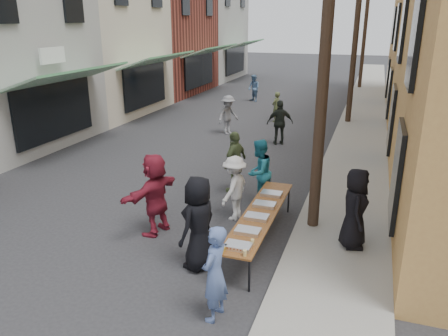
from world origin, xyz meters
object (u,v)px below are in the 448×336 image
Objects in this scene: guest_front_a at (199,223)px; server at (355,208)px; utility_pole_mid at (356,27)px; utility_pole_near at (326,36)px; serving_table at (260,215)px; catering_tray_sausage at (238,246)px; guest_front_c at (259,172)px; utility_pole_far at (366,24)px.

server is at bearing 135.85° from guest_front_a.
utility_pole_mid reaches higher than guest_front_a.
utility_pole_near is at bearing -90.00° from utility_pole_mid.
serving_table is at bearing 91.45° from server.
utility_pole_near is 2.25× the size of serving_table.
utility_pole_near reaches higher than server.
catering_tray_sausage is at bearing 126.32° from server.
utility_pole_mid is (0.00, 12.00, 0.00)m from utility_pole_near.
serving_table is (-1.04, -1.16, -3.79)m from utility_pole_near.
guest_front_a is 1.08× the size of guest_front_c.
server is (0.95, -12.79, -3.50)m from utility_pole_mid.
guest_front_c is (-0.61, 2.20, 0.20)m from serving_table.
utility_pole_far is 2.25× the size of serving_table.
utility_pole_mid is 15.30m from catering_tray_sausage.
utility_pole_far is (0.00, 12.00, 0.00)m from utility_pole_mid.
utility_pole_mid is 1.00× the size of utility_pole_far.
catering_tray_sausage is 0.28× the size of server.
serving_table is 2.04m from server.
server is (1.99, 0.37, 0.28)m from serving_table.
catering_tray_sausage is at bearing 87.23° from guest_front_a.
serving_table is at bearing 90.00° from catering_tray_sausage.
catering_tray_sausage reaches higher than serving_table.
utility_pole_far reaches higher than catering_tray_sausage.
utility_pole_mid is 2.25× the size of serving_table.
utility_pole_near is 1.00× the size of utility_pole_far.
serving_table is at bearing -94.51° from utility_pole_mid.
serving_table is 2.04× the size of guest_front_a.
server is (2.91, 1.72, 0.02)m from guest_front_a.
catering_tray_sausage is at bearing -90.00° from serving_table.
catering_tray_sausage is 3.90m from guest_front_c.
serving_table is 2.20× the size of guest_front_c.
guest_front_a reaches higher than serving_table.
utility_pole_near is 1.00× the size of utility_pole_mid.
serving_table is (-1.04, -13.16, -3.79)m from utility_pole_mid.
catering_tray_sausage is 2.84m from server.
guest_front_c is (0.31, 3.55, -0.07)m from guest_front_a.
utility_pole_mid is at bearing 85.99° from catering_tray_sausage.
server is at bearing 71.92° from guest_front_c.
catering_tray_sausage is 0.26× the size of guest_front_a.
guest_front_a is at bearing 12.06° from guest_front_c.
server is at bearing -87.80° from utility_pole_far.
utility_pole_mid is 13.73m from serving_table.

